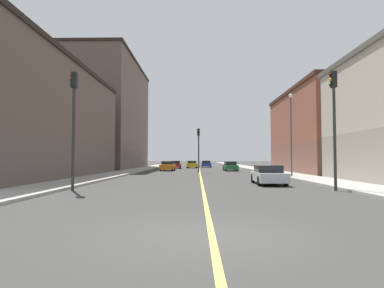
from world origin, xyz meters
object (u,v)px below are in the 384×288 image
(traffic_light_right_near, at_px, (73,114))
(car_yellow, at_px, (192,164))
(car_blue, at_px, (206,164))
(traffic_light_left_near, at_px, (334,114))
(car_red, at_px, (175,165))
(car_green, at_px, (230,166))
(traffic_light_median_far, at_px, (199,144))
(car_silver, at_px, (268,175))
(building_right_corner, at_px, (16,120))
(car_orange, at_px, (168,166))
(building_left_mid, at_px, (335,131))
(street_lamp_left_near, at_px, (291,126))
(building_right_midblock, at_px, (105,116))

(traffic_light_right_near, relative_size, car_yellow, 1.51)
(car_blue, bearing_deg, traffic_light_left_near, -82.98)
(car_red, relative_size, car_green, 0.94)
(traffic_light_median_far, xyz_separation_m, car_green, (4.57, 5.05, -3.00))
(traffic_light_median_far, bearing_deg, car_silver, -75.92)
(car_yellow, distance_m, car_silver, 38.29)
(building_right_corner, relative_size, car_green, 5.99)
(car_blue, relative_size, car_red, 1.06)
(car_blue, distance_m, car_yellow, 5.35)
(building_right_corner, bearing_deg, car_green, 39.74)
(car_orange, distance_m, car_silver, 25.91)
(building_left_mid, relative_size, traffic_light_right_near, 2.88)
(traffic_light_right_near, distance_m, car_silver, 13.12)
(car_red, bearing_deg, building_left_mid, -38.71)
(building_left_mid, xyz_separation_m, car_blue, (-15.15, 24.83, -4.47))
(street_lamp_left_near, xyz_separation_m, car_yellow, (-9.55, 30.61, -4.04))
(building_left_mid, bearing_deg, traffic_light_right_near, -137.48)
(building_right_corner, height_order, car_yellow, building_right_corner)
(car_blue, bearing_deg, car_yellow, -121.27)
(traffic_light_median_far, distance_m, car_red, 16.28)
(traffic_light_median_far, relative_size, street_lamp_left_near, 0.74)
(car_red, bearing_deg, building_right_midblock, -179.93)
(car_red, distance_m, car_silver, 35.37)
(building_left_mid, xyz_separation_m, car_silver, (-12.09, -17.58, -4.47))
(car_blue, bearing_deg, street_lamp_left_near, -79.10)
(building_left_mid, bearing_deg, car_orange, 162.60)
(building_left_mid, distance_m, car_green, 14.45)
(building_right_midblock, distance_m, traffic_light_median_far, 23.32)
(car_green, bearing_deg, building_right_midblock, 153.66)
(building_left_mid, xyz_separation_m, street_lamp_left_near, (-8.38, -10.35, -0.41))
(car_blue, xyz_separation_m, car_green, (2.92, -18.58, 0.00))
(car_green, bearing_deg, car_silver, -89.66)
(building_left_mid, relative_size, traffic_light_left_near, 2.89)
(building_right_midblock, height_order, traffic_light_left_near, building_right_midblock)
(traffic_light_left_near, relative_size, street_lamp_left_near, 0.88)
(car_red, height_order, car_orange, car_orange)
(car_orange, bearing_deg, traffic_light_median_far, -50.82)
(car_green, bearing_deg, traffic_light_right_near, -112.52)
(building_left_mid, distance_m, traffic_light_right_near, 32.48)
(traffic_light_right_near, distance_m, car_blue, 47.73)
(building_left_mid, distance_m, traffic_light_median_far, 16.91)
(car_silver, bearing_deg, building_right_corner, 163.37)
(car_silver, bearing_deg, car_yellow, 98.77)
(traffic_light_left_near, height_order, car_yellow, traffic_light_left_near)
(building_left_mid, xyz_separation_m, traffic_light_median_far, (-16.80, 1.21, -1.46))
(street_lamp_left_near, bearing_deg, car_silver, -117.20)
(building_left_mid, height_order, building_right_corner, building_right_corner)
(building_right_corner, distance_m, car_silver, 22.60)
(traffic_light_right_near, xyz_separation_m, car_red, (3.09, 38.64, -3.61))
(car_orange, bearing_deg, building_left_mid, -17.40)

